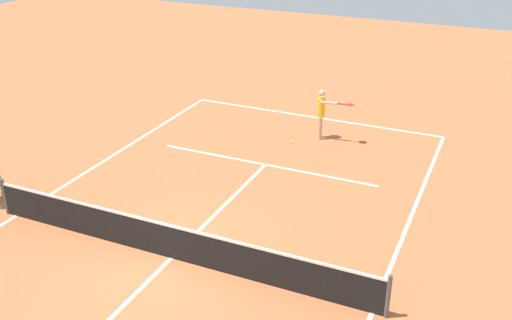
% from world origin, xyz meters
% --- Properties ---
extents(ground_plane, '(60.00, 60.00, 0.00)m').
position_xyz_m(ground_plane, '(0.00, 0.00, 0.00)').
color(ground_plane, '#B76038').
extents(court_lines, '(10.11, 21.30, 0.01)m').
position_xyz_m(court_lines, '(0.00, 0.00, 0.00)').
color(court_lines, white).
rests_on(court_lines, ground).
extents(tennis_net, '(10.71, 0.10, 1.07)m').
position_xyz_m(tennis_net, '(0.00, 0.00, 0.50)').
color(tennis_net, '#4C4C51').
rests_on(tennis_net, ground).
extents(player_serving, '(1.35, 0.46, 1.83)m').
position_xyz_m(player_serving, '(-0.97, -8.69, 1.10)').
color(player_serving, '#D8A884').
rests_on(player_serving, ground).
extents(tennis_ball, '(0.07, 0.07, 0.07)m').
position_xyz_m(tennis_ball, '(-0.18, -7.83, 0.03)').
color(tennis_ball, '#CCE033').
rests_on(tennis_ball, ground).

